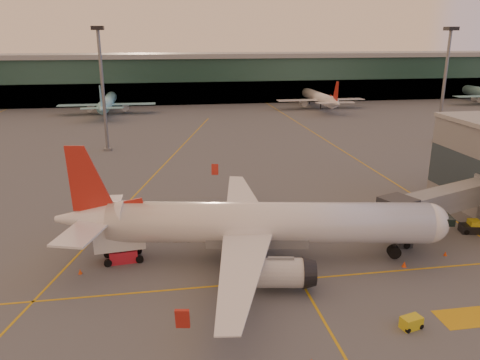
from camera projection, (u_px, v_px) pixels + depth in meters
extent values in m
plane|color=#4C4F54|center=(262.00, 311.00, 42.06)|extent=(600.00, 600.00, 0.00)
cube|color=gold|center=(251.00, 283.00, 46.77)|extent=(80.00, 0.25, 0.01)
cube|color=gold|center=(154.00, 175.00, 82.90)|extent=(31.30, 115.98, 0.01)
cube|color=gold|center=(323.00, 138.00, 112.74)|extent=(0.25, 160.00, 0.01)
cube|color=gold|center=(471.00, 317.00, 41.11)|extent=(6.00, 3.00, 0.01)
cube|color=#19382D|center=(183.00, 80.00, 173.53)|extent=(400.00, 18.00, 16.00)
cube|color=gray|center=(182.00, 56.00, 170.94)|extent=(400.00, 20.00, 1.60)
cube|color=black|center=(184.00, 94.00, 166.70)|extent=(400.00, 1.00, 8.00)
cube|color=#2D3D47|center=(475.00, 181.00, 62.74)|extent=(0.30, 21.60, 6.00)
cylinder|color=slate|center=(103.00, 92.00, 97.44)|extent=(0.70, 0.70, 25.00)
cube|color=black|center=(98.00, 28.00, 93.69)|extent=(2.40, 2.40, 0.80)
cube|color=slate|center=(108.00, 149.00, 101.06)|extent=(1.60, 1.60, 0.50)
cylinder|color=slate|center=(444.00, 88.00, 105.44)|extent=(0.70, 0.70, 25.00)
cube|color=black|center=(451.00, 29.00, 101.69)|extent=(2.40, 2.40, 0.80)
cube|color=slate|center=(437.00, 141.00, 109.05)|extent=(1.60, 1.60, 0.50)
cylinder|color=white|center=(269.00, 222.00, 50.43)|extent=(34.64, 10.27, 4.41)
sphere|color=white|center=(428.00, 223.00, 50.30)|extent=(4.33, 4.33, 4.33)
cube|color=black|center=(441.00, 218.00, 50.13)|extent=(2.45, 3.17, 0.77)
cone|color=white|center=(90.00, 219.00, 50.48)|extent=(8.16, 5.43, 4.19)
cube|color=white|center=(83.00, 232.00, 46.84)|extent=(5.58, 7.88, 0.22)
cylinder|color=silver|center=(280.00, 273.00, 44.73)|extent=(5.04, 3.62, 2.87)
cylinder|color=black|center=(245.00, 263.00, 48.72)|extent=(2.22, 1.86, 1.99)
cylinder|color=black|center=(245.00, 258.00, 48.54)|extent=(0.40, 0.40, 1.21)
cube|color=white|center=(104.00, 206.00, 54.05)|extent=(3.80, 7.24, 0.22)
cylinder|color=silver|center=(272.00, 220.00, 57.55)|extent=(5.04, 3.62, 2.87)
cylinder|color=black|center=(245.00, 240.00, 54.20)|extent=(2.22, 1.86, 1.99)
cylinder|color=black|center=(245.00, 236.00, 54.02)|extent=(0.40, 0.40, 1.21)
cube|color=slate|center=(257.00, 235.00, 50.86)|extent=(11.35, 5.36, 1.77)
cylinder|color=black|center=(394.00, 252.00, 51.33)|extent=(1.52, 1.11, 1.39)
cube|color=slate|center=(447.00, 199.00, 56.71)|extent=(17.65, 8.92, 2.70)
cube|color=#2D3035|center=(397.00, 211.00, 52.98)|extent=(4.40, 4.40, 3.00)
cube|color=#2D3035|center=(402.00, 235.00, 55.11)|extent=(1.60, 2.40, 2.40)
cylinder|color=black|center=(406.00, 245.00, 54.30)|extent=(0.80, 0.40, 0.80)
cylinder|color=black|center=(397.00, 238.00, 56.38)|extent=(0.80, 0.40, 0.80)
cylinder|color=slate|center=(444.00, 222.00, 57.60)|extent=(0.50, 0.50, 3.41)
cube|color=#B5192A|center=(123.00, 254.00, 51.38)|extent=(3.20, 2.55, 1.39)
cube|color=silver|center=(119.00, 236.00, 50.66)|extent=(5.61, 2.91, 2.60)
cylinder|color=black|center=(108.00, 263.00, 50.00)|extent=(0.87, 0.42, 0.84)
cylinder|color=black|center=(140.00, 259.00, 50.87)|extent=(0.87, 0.42, 0.84)
cube|color=gold|center=(411.00, 322.00, 39.46)|extent=(1.96, 1.45, 1.05)
cylinder|color=black|center=(408.00, 330.00, 38.90)|extent=(0.48, 0.32, 0.44)
cylinder|color=black|center=(421.00, 326.00, 39.44)|extent=(0.48, 0.32, 0.44)
cube|color=black|center=(473.00, 229.00, 58.71)|extent=(3.48, 2.34, 1.03)
cube|color=gold|center=(474.00, 223.00, 58.51)|extent=(1.61, 1.75, 0.84)
cylinder|color=black|center=(466.00, 232.00, 58.11)|extent=(0.70, 0.42, 0.66)
cone|color=#DE440B|center=(445.00, 253.00, 52.60)|extent=(0.40, 0.40, 0.50)
cube|color=#DE440B|center=(445.00, 255.00, 52.67)|extent=(0.34, 0.34, 0.03)
cone|color=#DE440B|center=(80.00, 271.00, 48.55)|extent=(0.41, 0.41, 0.53)
cube|color=#DE440B|center=(80.00, 274.00, 48.63)|extent=(0.36, 0.36, 0.03)
cone|color=#DE440B|center=(238.00, 207.00, 66.85)|extent=(0.50, 0.50, 0.64)
cube|color=#DE440B|center=(238.00, 209.00, 66.94)|extent=(0.43, 0.43, 0.03)
cone|color=#DE440B|center=(404.00, 264.00, 50.00)|extent=(0.50, 0.50, 0.63)
cube|color=#DE440B|center=(404.00, 267.00, 50.09)|extent=(0.43, 0.43, 0.03)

